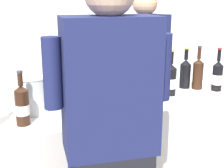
{
  "coord_description": "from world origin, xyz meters",
  "views": [
    {
      "loc": [
        -1.03,
        -1.79,
        1.63
      ],
      "look_at": [
        -0.11,
        0.0,
        1.08
      ],
      "focal_mm": 51.17,
      "sensor_mm": 36.0,
      "label": 1
    }
  ],
  "objects": [
    {
      "name": "wine_bottle_4",
      "position": [
        0.61,
        0.13,
        1.05
      ],
      "size": [
        0.08,
        0.08,
        0.32
      ],
      "color": "black",
      "rests_on": "counter"
    },
    {
      "name": "person_server",
      "position": [
        0.5,
        0.57,
        0.83
      ],
      "size": [
        0.57,
        0.32,
        1.69
      ],
      "color": "black",
      "rests_on": "ground_plane"
    },
    {
      "name": "counter",
      "position": [
        0.0,
        0.0,
        0.46
      ],
      "size": [
        2.11,
        0.5,
        0.93
      ],
      "primitive_type": "cube",
      "color": "beige",
      "rests_on": "ground_plane"
    },
    {
      "name": "wine_bottle_9",
      "position": [
        0.68,
        0.06,
        1.06
      ],
      "size": [
        0.08,
        0.08,
        0.34
      ],
      "color": "black",
      "rests_on": "counter"
    },
    {
      "name": "person_guest",
      "position": [
        -0.42,
        -0.58,
        0.87
      ],
      "size": [
        0.56,
        0.33,
        1.76
      ],
      "color": "black",
      "rests_on": "ground_plane"
    },
    {
      "name": "wall_back",
      "position": [
        0.0,
        2.6,
        1.4
      ],
      "size": [
        8.0,
        0.1,
        2.8
      ],
      "primitive_type": "cube",
      "color": "white",
      "rests_on": "ground_plane"
    },
    {
      "name": "wine_bottle_1",
      "position": [
        -0.7,
        -0.06,
        1.05
      ],
      "size": [
        0.08,
        0.08,
        0.31
      ],
      "color": "black",
      "rests_on": "counter"
    },
    {
      "name": "potted_shrub",
      "position": [
        0.72,
        1.17,
        0.92
      ],
      "size": [
        0.6,
        0.55,
        1.33
      ],
      "color": "brown",
      "rests_on": "ground_plane"
    },
    {
      "name": "wine_bottle_2",
      "position": [
        -0.41,
        -0.09,
        1.05
      ],
      "size": [
        0.08,
        0.08,
        0.34
      ],
      "color": "black",
      "rests_on": "counter"
    },
    {
      "name": "wine_bottle_5",
      "position": [
        0.38,
        0.02,
        1.05
      ],
      "size": [
        0.08,
        0.08,
        0.34
      ],
      "color": "black",
      "rests_on": "counter"
    },
    {
      "name": "ice_bucket",
      "position": [
        -0.61,
        0.13,
        1.05
      ],
      "size": [
        0.24,
        0.24,
        0.23
      ],
      "color": "silver",
      "rests_on": "counter"
    },
    {
      "name": "wine_bottle_10",
      "position": [
        -0.41,
        0.13,
        1.06
      ],
      "size": [
        0.07,
        0.07,
        0.34
      ],
      "color": "black",
      "rests_on": "counter"
    },
    {
      "name": "wine_bottle_0",
      "position": [
        0.77,
        -0.05,
        1.04
      ],
      "size": [
        0.08,
        0.08,
        0.33
      ],
      "color": "black",
      "rests_on": "counter"
    },
    {
      "name": "wine_glass",
      "position": [
        -0.0,
        -0.05,
        1.07
      ],
      "size": [
        0.07,
        0.07,
        0.2
      ],
      "color": "silver",
      "rests_on": "counter"
    },
    {
      "name": "wine_bottle_7",
      "position": [
        -0.26,
        0.03,
        1.05
      ],
      "size": [
        0.08,
        0.08,
        0.34
      ],
      "color": "black",
      "rests_on": "counter"
    },
    {
      "name": "wine_bottle_8",
      "position": [
        -0.11,
        -0.11,
        1.06
      ],
      "size": [
        0.08,
        0.08,
        0.35
      ],
      "color": "black",
      "rests_on": "counter"
    },
    {
      "name": "wine_bottle_6",
      "position": [
        0.26,
        0.09,
        1.05
      ],
      "size": [
        0.08,
        0.08,
        0.31
      ],
      "color": "black",
      "rests_on": "counter"
    }
  ]
}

